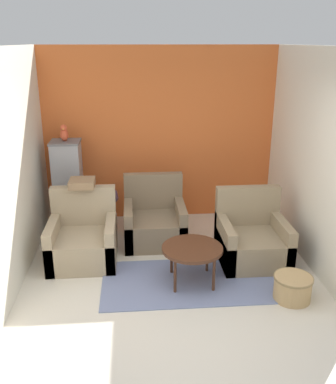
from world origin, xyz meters
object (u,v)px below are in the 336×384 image
Objects in this scene: coffee_table at (192,250)px; armchair_middle at (155,222)px; parrot at (64,133)px; wicker_basket at (293,287)px; birdcage at (69,187)px; potted_plant at (109,204)px; armchair_left at (83,240)px; armchair_right at (252,240)px.

coffee_table is 0.78× the size of armchair_middle.
parrot reaches higher than wicker_basket.
birdcage is at bearing 133.78° from coffee_table.
potted_plant reaches higher than coffee_table.
coffee_table is 0.78× the size of armchair_left.
parrot is at bearing 157.11° from armchair_middle.
coffee_table is at bearing -26.35° from armchair_left.
parrot is at bearing 171.35° from potted_plant.
armchair_right is at bearing 103.13° from wicker_basket.
armchair_left reaches higher than coffee_table.
coffee_table is 1.27m from armchair_middle.
coffee_table is 2.43m from birdcage.
armchair_middle is 3.73× the size of parrot.
armchair_right is at bearing -4.77° from armchair_left.
birdcage reaches higher than potted_plant.
armchair_right is (0.87, 0.49, -0.14)m from coffee_table.
wicker_basket is (2.77, -2.21, -1.36)m from parrot.
parrot reaches higher than armchair_middle.
wicker_basket is at bearing -48.42° from armchair_middle.
armchair_right is 1.35× the size of potted_plant.
armchair_left reaches higher than wicker_basket.
armchair_left is 1.35× the size of potted_plant.
coffee_table is 1.66× the size of wicker_basket.
armchair_middle is at bearing 28.21° from armchair_left.
birdcage is at bearing 105.83° from armchair_left.
birdcage is 0.68m from potted_plant.
wicker_basket is (2.15, -2.12, -0.27)m from potted_plant.
potted_plant is (-0.67, 0.45, 0.14)m from armchair_middle.
potted_plant is at bearing 122.62° from coffee_table.
birdcage is (-1.28, 0.54, 0.41)m from armchair_middle.
parrot is (-2.54, 1.26, 1.23)m from armchair_right.
armchair_right is at bearing -26.28° from parrot.
armchair_right is 3.09m from parrot.
armchair_middle reaches higher than coffee_table.
armchair_right is 1.45m from armchair_middle.
coffee_table is 2.65m from parrot.
armchair_right reaches higher than wicker_basket.
parrot is at bearing 105.80° from armchair_left.
armchair_left is 0.67× the size of birdcage.
armchair_right is at bearing -31.07° from potted_plant.
parrot reaches higher than birdcage.
birdcage is (-0.30, 1.07, 0.41)m from armchair_left.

